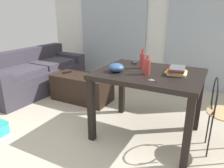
{
  "coord_description": "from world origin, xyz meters",
  "views": [
    {
      "loc": [
        1.22,
        -0.84,
        1.43
      ],
      "look_at": [
        -0.13,
        1.72,
        0.43
      ],
      "focal_mm": 34.14,
      "sensor_mm": 36.0,
      "label": 1
    }
  ],
  "objects": [
    {
      "name": "craft_table",
      "position": [
        0.53,
        1.37,
        0.68
      ],
      "size": [
        1.14,
        0.9,
        0.79
      ],
      "color": "black",
      "rests_on": "ground"
    },
    {
      "name": "couch",
      "position": [
        -1.84,
        1.88,
        0.3
      ],
      "size": [
        0.91,
        1.93,
        0.75
      ],
      "color": "#38333D",
      "rests_on": "ground"
    },
    {
      "name": "bottle_far",
      "position": [
        0.53,
        1.26,
        0.88
      ],
      "size": [
        0.07,
        0.07,
        0.21
      ],
      "color": "#99332D",
      "rests_on": "craft_table"
    },
    {
      "name": "scissors",
      "position": [
        0.67,
        1.08,
        0.79
      ],
      "size": [
        0.1,
        0.07,
        0.0
      ],
      "color": "#9EA0A5",
      "rests_on": "craft_table"
    },
    {
      "name": "bottle_near",
      "position": [
        0.4,
        1.48,
        0.88
      ],
      "size": [
        0.06,
        0.06,
        0.23
      ],
      "color": "#99332D",
      "rests_on": "craft_table"
    },
    {
      "name": "coffee_table",
      "position": [
        -0.78,
        1.89,
        0.22
      ],
      "size": [
        0.97,
        0.49,
        0.43
      ],
      "color": "black",
      "rests_on": "ground"
    },
    {
      "name": "tv_remote_on_table",
      "position": [
        0.22,
        1.69,
        0.8
      ],
      "size": [
        0.11,
        0.18,
        0.02
      ],
      "primitive_type": "cube",
      "rotation": [
        0.0,
        0.0,
        0.41
      ],
      "color": "#232326",
      "rests_on": "craft_table"
    },
    {
      "name": "tv_remote_primary",
      "position": [
        -1.08,
        1.9,
        0.44
      ],
      "size": [
        0.1,
        0.16,
        0.02
      ],
      "primitive_type": "cube",
      "rotation": [
        0.0,
        0.0,
        -0.39
      ],
      "color": "black",
      "rests_on": "coffee_table"
    },
    {
      "name": "bowl",
      "position": [
        0.2,
        1.2,
        0.84
      ],
      "size": [
        0.17,
        0.17,
        0.1
      ],
      "primitive_type": "ellipsoid",
      "color": "#2D4C7A",
      "rests_on": "craft_table"
    },
    {
      "name": "wire_chair",
      "position": [
        1.28,
        1.38,
        0.52
      ],
      "size": [
        0.37,
        0.39,
        0.82
      ],
      "color": "tan",
      "rests_on": "ground"
    },
    {
      "name": "curtains",
      "position": [
        0.0,
        3.34,
        1.05
      ],
      "size": [
        3.49,
        0.03,
        2.1
      ],
      "color": "#99A3AD",
      "rests_on": "ground"
    },
    {
      "name": "wall_back",
      "position": [
        0.0,
        3.43,
        1.25
      ],
      "size": [
        5.11,
        0.1,
        2.51
      ],
      "primitive_type": "cube",
      "color": "silver",
      "rests_on": "ground"
    },
    {
      "name": "book_stack",
      "position": [
        0.81,
        1.43,
        0.83
      ],
      "size": [
        0.22,
        0.28,
        0.08
      ],
      "color": "silver",
      "rests_on": "craft_table"
    },
    {
      "name": "ground_plane",
      "position": [
        0.0,
        1.31,
        0.0
      ],
      "size": [
        8.23,
        8.23,
        0.0
      ],
      "primitive_type": "plane",
      "color": "#B2A893"
    },
    {
      "name": "magazine",
      "position": [
        -0.6,
        1.97,
        0.44
      ],
      "size": [
        0.25,
        0.26,
        0.02
      ],
      "primitive_type": "cube",
      "rotation": [
        0.0,
        0.0,
        -0.23
      ],
      "color": "#2D7F56",
      "rests_on": "coffee_table"
    }
  ]
}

